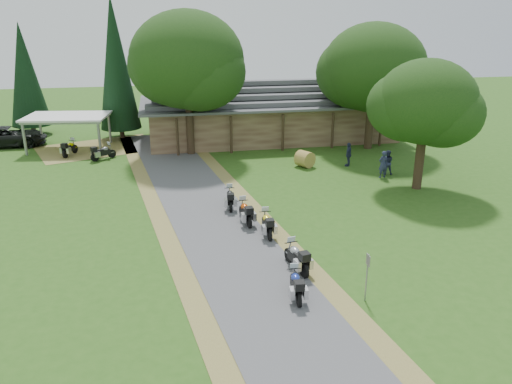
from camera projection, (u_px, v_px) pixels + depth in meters
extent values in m
plane|color=#2B5417|center=(254.00, 283.00, 19.50)|extent=(120.00, 120.00, 0.00)
plane|color=#454547|center=(227.00, 241.00, 23.11)|extent=(51.95, 51.95, 0.00)
imported|color=black|center=(8.00, 132.00, 39.49)|extent=(2.90, 6.30, 2.37)
imported|color=navy|center=(383.00, 162.00, 31.85)|extent=(0.66, 0.52, 2.07)
imported|color=navy|center=(387.00, 160.00, 32.55)|extent=(0.63, 0.53, 1.90)
imported|color=navy|center=(349.00, 152.00, 34.36)|extent=(0.64, 0.68, 1.94)
cylinder|color=olive|center=(305.00, 159.00, 34.29)|extent=(1.47, 1.44, 1.11)
cone|color=black|center=(116.00, 69.00, 40.61)|extent=(3.35, 3.35, 11.54)
cone|color=black|center=(26.00, 80.00, 42.17)|extent=(3.31, 3.31, 9.44)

